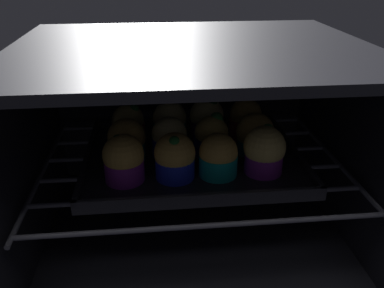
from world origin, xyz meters
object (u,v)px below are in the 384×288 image
(muffin_row0_col3, at_px, (264,151))
(muffin_row2_col1, at_px, (170,121))
(muffin_row0_col0, at_px, (124,159))
(muffin_row0_col2, at_px, (218,157))
(muffin_row1_col0, at_px, (127,141))
(muffin_row2_col2, at_px, (207,119))
(muffin_row2_col0, at_px, (128,124))
(muffin_row1_col3, at_px, (255,135))
(muffin_row2_col3, at_px, (245,119))
(muffin_row1_col2, at_px, (212,137))
(muffin_row0_col1, at_px, (175,158))
(baking_tray, at_px, (192,157))
(muffin_row1_col1, at_px, (169,138))

(muffin_row0_col3, relative_size, muffin_row2_col1, 1.03)
(muffin_row0_col0, relative_size, muffin_row0_col2, 1.08)
(muffin_row1_col0, distance_m, muffin_row2_col2, 0.18)
(muffin_row2_col0, distance_m, muffin_row2_col1, 0.08)
(muffin_row1_col0, distance_m, muffin_row2_col1, 0.11)
(muffin_row1_col3, bearing_deg, muffin_row0_col2, -137.07)
(muffin_row1_col3, distance_m, muffin_row2_col3, 0.08)
(muffin_row0_col3, height_order, muffin_row1_col2, muffin_row0_col3)
(muffin_row0_col1, relative_size, muffin_row0_col3, 0.98)
(muffin_row0_col0, relative_size, muffin_row1_col2, 1.01)
(muffin_row1_col0, bearing_deg, muffin_row1_col2, 1.17)
(baking_tray, bearing_deg, muffin_row2_col2, 64.69)
(baking_tray, relative_size, muffin_row1_col1, 5.27)
(muffin_row1_col1, xyz_separation_m, muffin_row2_col0, (-0.08, 0.07, 0.00))
(muffin_row1_col0, height_order, muffin_row1_col3, same)
(muffin_row0_col1, height_order, muffin_row1_col1, muffin_row0_col1)
(muffin_row0_col1, xyz_separation_m, muffin_row2_col0, (-0.08, 0.16, -0.00))
(muffin_row1_col1, bearing_deg, muffin_row2_col3, 24.52)
(muffin_row1_col0, xyz_separation_m, muffin_row2_col2, (0.16, 0.08, 0.00))
(muffin_row0_col1, distance_m, muffin_row1_col3, 0.17)
(baking_tray, xyz_separation_m, muffin_row0_col1, (-0.04, -0.08, 0.04))
(muffin_row1_col2, bearing_deg, muffin_row1_col1, 177.23)
(muffin_row2_col3, bearing_deg, muffin_row2_col2, 176.01)
(muffin_row0_col3, xyz_separation_m, muffin_row2_col2, (-0.08, 0.16, -0.00))
(baking_tray, height_order, muffin_row0_col1, muffin_row0_col1)
(muffin_row1_col0, bearing_deg, muffin_row2_col2, 28.32)
(muffin_row0_col3, bearing_deg, muffin_row0_col0, -179.10)
(muffin_row0_col3, relative_size, muffin_row2_col0, 1.09)
(muffin_row1_col2, distance_m, muffin_row1_col3, 0.08)
(muffin_row0_col3, bearing_deg, baking_tray, 146.47)
(muffin_row0_col0, relative_size, muffin_row1_col0, 1.05)
(muffin_row2_col0, xyz_separation_m, muffin_row2_col2, (0.16, 0.00, 0.00))
(muffin_row0_col1, distance_m, muffin_row2_col2, 0.18)
(baking_tray, bearing_deg, muffin_row0_col3, -33.53)
(muffin_row1_col0, relative_size, muffin_row1_col1, 1.04)
(muffin_row0_col2, relative_size, muffin_row2_col3, 0.95)
(muffin_row0_col0, relative_size, muffin_row0_col1, 0.99)
(muffin_row2_col0, bearing_deg, muffin_row2_col1, -0.78)
(muffin_row1_col2, distance_m, muffin_row2_col3, 0.11)
(muffin_row1_col1, bearing_deg, muffin_row2_col1, 86.74)
(muffin_row1_col0, height_order, muffin_row2_col3, muffin_row2_col3)
(muffin_row0_col1, xyz_separation_m, muffin_row2_col3, (0.15, 0.15, -0.00))
(muffin_row2_col2, bearing_deg, muffin_row1_col1, -135.79)
(muffin_row1_col1, relative_size, muffin_row2_col3, 0.94)
(muffin_row1_col1, height_order, muffin_row2_col0, muffin_row2_col0)
(muffin_row1_col1, distance_m, muffin_row1_col2, 0.08)
(muffin_row0_col2, distance_m, muffin_row2_col3, 0.17)
(muffin_row0_col0, xyz_separation_m, muffin_row1_col2, (0.15, 0.08, -0.00))
(muffin_row2_col1, relative_size, muffin_row2_col2, 0.96)
(muffin_row2_col1, bearing_deg, muffin_row1_col2, -46.50)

